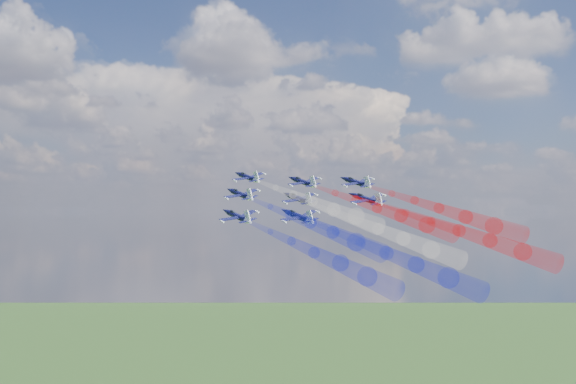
# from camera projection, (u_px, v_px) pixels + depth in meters

# --- Properties ---
(jet_lead) EXTENTS (15.32, 15.58, 8.23)m
(jet_lead) POSITION_uv_depth(u_px,v_px,m) (248.00, 177.00, 181.47)
(jet_lead) COLOR black
(trail_lead) EXTENTS (33.76, 34.41, 15.68)m
(trail_lead) POSITION_uv_depth(u_px,v_px,m) (313.00, 202.00, 160.08)
(trail_lead) COLOR white
(jet_inner_left) EXTENTS (15.32, 15.58, 8.23)m
(jet_inner_left) POSITION_uv_depth(u_px,v_px,m) (241.00, 194.00, 168.54)
(jet_inner_left) COLOR black
(trail_inner_left) EXTENTS (33.76, 34.41, 15.68)m
(trail_inner_left) POSITION_uv_depth(u_px,v_px,m) (310.00, 223.00, 147.15)
(trail_inner_left) COLOR #1923D8
(jet_inner_right) EXTENTS (15.32, 15.58, 8.23)m
(jet_inner_right) POSITION_uv_depth(u_px,v_px,m) (303.00, 182.00, 176.56)
(jet_inner_right) COLOR black
(trail_inner_right) EXTENTS (33.76, 34.41, 15.68)m
(trail_inner_right) POSITION_uv_depth(u_px,v_px,m) (377.00, 208.00, 155.16)
(trail_inner_right) COLOR red
(jet_outer_left) EXTENTS (15.32, 15.58, 8.23)m
(jet_outer_left) POSITION_uv_depth(u_px,v_px,m) (238.00, 216.00, 153.45)
(jet_outer_left) COLOR black
(trail_outer_left) EXTENTS (33.76, 34.41, 15.68)m
(trail_outer_left) POSITION_uv_depth(u_px,v_px,m) (314.00, 252.00, 132.06)
(trail_outer_left) COLOR #1923D8
(jet_center_third) EXTENTS (15.32, 15.58, 8.23)m
(jet_center_third) POSITION_uv_depth(u_px,v_px,m) (298.00, 199.00, 165.45)
(jet_center_third) COLOR black
(trail_center_third) EXTENTS (33.76, 34.41, 15.68)m
(trail_center_third) POSITION_uv_depth(u_px,v_px,m) (378.00, 229.00, 144.05)
(trail_center_third) COLOR white
(jet_outer_right) EXTENTS (15.32, 15.58, 8.23)m
(jet_outer_right) POSITION_uv_depth(u_px,v_px,m) (356.00, 182.00, 175.31)
(jet_outer_right) COLOR black
(trail_outer_right) EXTENTS (33.76, 34.41, 15.68)m
(trail_outer_right) POSITION_uv_depth(u_px,v_px,m) (439.00, 208.00, 153.91)
(trail_outer_right) COLOR red
(jet_rear_left) EXTENTS (15.32, 15.58, 8.23)m
(jet_rear_left) POSITION_uv_depth(u_px,v_px,m) (298.00, 216.00, 150.80)
(jet_rear_left) COLOR black
(trail_rear_left) EXTENTS (33.76, 34.41, 15.68)m
(trail_rear_left) POSITION_uv_depth(u_px,v_px,m) (387.00, 253.00, 129.40)
(trail_rear_left) COLOR #1923D8
(jet_rear_right) EXTENTS (15.32, 15.58, 8.23)m
(jet_rear_right) POSITION_uv_depth(u_px,v_px,m) (366.00, 199.00, 160.22)
(jet_rear_right) COLOR black
(trail_rear_right) EXTENTS (33.76, 34.41, 15.68)m
(trail_rear_right) POSITION_uv_depth(u_px,v_px,m) (459.00, 231.00, 138.82)
(trail_rear_right) COLOR red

